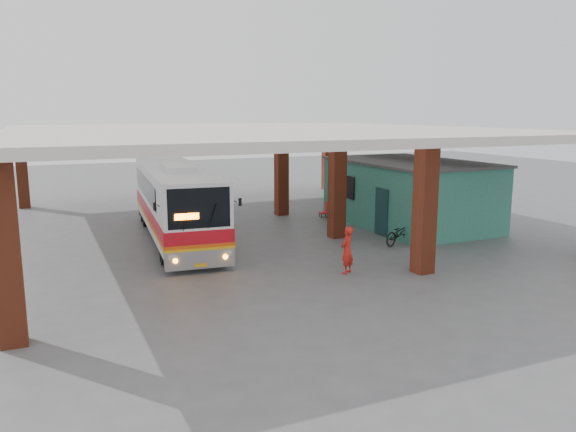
% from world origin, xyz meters
% --- Properties ---
extents(ground, '(90.00, 90.00, 0.00)m').
position_xyz_m(ground, '(0.00, 0.00, 0.00)').
color(ground, '#515154').
rests_on(ground, ground).
extents(brick_columns, '(20.10, 21.60, 4.35)m').
position_xyz_m(brick_columns, '(1.43, 5.00, 2.17)').
color(brick_columns, maroon).
rests_on(brick_columns, ground).
extents(canopy_roof, '(21.00, 23.00, 0.30)m').
position_xyz_m(canopy_roof, '(0.50, 6.50, 4.50)').
color(canopy_roof, beige).
rests_on(canopy_roof, brick_columns).
extents(shop_building, '(5.20, 8.20, 3.11)m').
position_xyz_m(shop_building, '(7.49, 4.00, 1.56)').
color(shop_building, '#2C6E5E').
rests_on(shop_building, ground).
extents(coach_bus, '(3.35, 11.44, 3.29)m').
position_xyz_m(coach_bus, '(-3.44, 5.41, 1.63)').
color(coach_bus, white).
rests_on(coach_bus, ground).
extents(motorcycle, '(1.96, 1.27, 0.97)m').
position_xyz_m(motorcycle, '(4.70, 0.73, 0.49)').
color(motorcycle, black).
rests_on(motorcycle, ground).
extents(pedestrian, '(0.70, 0.64, 1.61)m').
position_xyz_m(pedestrian, '(0.60, -2.04, 0.80)').
color(pedestrian, red).
rests_on(pedestrian, ground).
extents(red_chair, '(0.48, 0.48, 0.81)m').
position_xyz_m(red_chair, '(4.77, 7.37, 0.37)').
color(red_chair, red).
rests_on(red_chair, ground).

